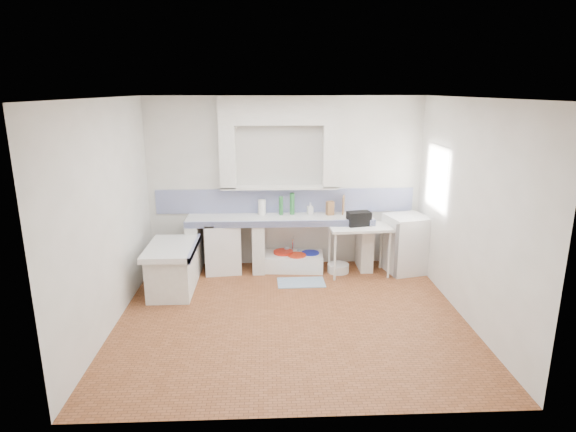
{
  "coord_description": "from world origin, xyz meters",
  "views": [
    {
      "loc": [
        -0.3,
        -5.69,
        2.9
      ],
      "look_at": [
        0.0,
        1.0,
        1.1
      ],
      "focal_mm": 29.57,
      "sensor_mm": 36.0,
      "label": 1
    }
  ],
  "objects_px": {
    "stove": "(223,247)",
    "side_table": "(359,250)",
    "sink": "(293,262)",
    "fridge": "(406,244)"
  },
  "relations": [
    {
      "from": "stove",
      "to": "side_table",
      "type": "distance_m",
      "value": 2.21
    },
    {
      "from": "fridge",
      "to": "sink",
      "type": "bearing_deg",
      "value": 161.56
    },
    {
      "from": "stove",
      "to": "fridge",
      "type": "height_order",
      "value": "fridge"
    },
    {
      "from": "fridge",
      "to": "stove",
      "type": "bearing_deg",
      "value": 163.78
    },
    {
      "from": "sink",
      "to": "fridge",
      "type": "bearing_deg",
      "value": -0.04
    },
    {
      "from": "stove",
      "to": "fridge",
      "type": "bearing_deg",
      "value": -9.49
    },
    {
      "from": "sink",
      "to": "side_table",
      "type": "xyz_separation_m",
      "value": [
        1.04,
        -0.27,
        0.29
      ]
    },
    {
      "from": "stove",
      "to": "fridge",
      "type": "relative_size",
      "value": 0.87
    },
    {
      "from": "sink",
      "to": "side_table",
      "type": "bearing_deg",
      "value": -9.5
    },
    {
      "from": "stove",
      "to": "side_table",
      "type": "bearing_deg",
      "value": -13.26
    }
  ]
}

